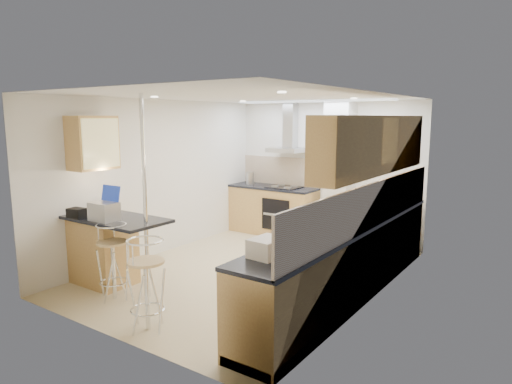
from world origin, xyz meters
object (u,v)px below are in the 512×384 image
Objects in this scene: laptop at (104,211)px; bar_stool_near at (113,261)px; bar_stool_end at (147,285)px; bread_bin at (268,247)px; microwave at (358,210)px.

bar_stool_near is (0.24, -0.09, -0.58)m from laptop.
bar_stool_end is at bearing -21.10° from laptop.
bread_bin is at bearing 12.49° from bar_stool_near.
microwave is 1.72× the size of bread_bin.
microwave is 3.18m from laptop.
bar_stool_end is 2.93× the size of bread_bin.
microwave is 1.73× the size of laptop.
bar_stool_near is (-2.38, -1.89, -0.60)m from microwave.
bar_stool_end is (-1.39, -2.24, -0.59)m from microwave.
bar_stool_near is at bearing 98.31° from bar_stool_end.
bread_bin is (2.47, -0.04, -0.05)m from laptop.
microwave reaches higher than bar_stool_near.
laptop is 2.47m from bread_bin.
bar_stool_near is at bearing 134.41° from microwave.
bar_stool_end reaches higher than bar_stool_near.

